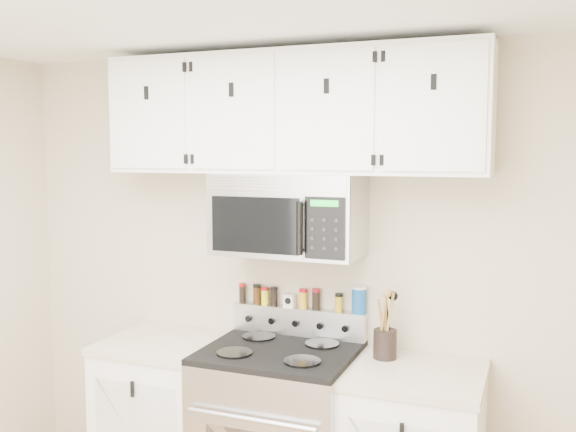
{
  "coord_description": "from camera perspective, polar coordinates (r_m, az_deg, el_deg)",
  "views": [
    {
      "loc": [
        1.2,
        -1.52,
        1.96
      ],
      "look_at": [
        0.04,
        1.45,
        1.63
      ],
      "focal_mm": 40.0,
      "sensor_mm": 36.0,
      "label": 1
    }
  ],
  "objects": [
    {
      "name": "kitchen_timer",
      "position": [
        3.56,
        0.14,
        -7.54
      ],
      "size": [
        0.06,
        0.05,
        0.07
      ],
      "primitive_type": "cube",
      "rotation": [
        0.0,
        0.0,
        -0.02
      ],
      "color": "white",
      "rests_on": "range"
    },
    {
      "name": "spice_jar_3",
      "position": [
        3.59,
        -1.27,
        -7.12
      ],
      "size": [
        0.04,
        0.04,
        0.1
      ],
      "color": "black",
      "rests_on": "range"
    },
    {
      "name": "utensil_crock",
      "position": [
        3.31,
        8.62,
        -10.98
      ],
      "size": [
        0.12,
        0.12,
        0.34
      ],
      "color": "black",
      "rests_on": "base_cabinet_right"
    },
    {
      "name": "spice_jar_5",
      "position": [
        3.5,
        2.51,
        -7.38
      ],
      "size": [
        0.05,
        0.05,
        0.11
      ],
      "color": "black",
      "rests_on": "range"
    },
    {
      "name": "spice_jar_2",
      "position": [
        3.61,
        -2.06,
        -7.1
      ],
      "size": [
        0.04,
        0.04,
        0.1
      ],
      "color": "yellow",
      "rests_on": "range"
    },
    {
      "name": "base_cabinet_left",
      "position": [
        3.83,
        -10.7,
        -17.3
      ],
      "size": [
        0.64,
        0.62,
        0.92
      ],
      "color": "white",
      "rests_on": "floor"
    },
    {
      "name": "spice_jar_1",
      "position": [
        3.63,
        -2.79,
        -6.93
      ],
      "size": [
        0.04,
        0.04,
        0.11
      ],
      "color": "#3E240F",
      "rests_on": "range"
    },
    {
      "name": "back_wall",
      "position": [
        3.55,
        1.17,
        -5.67
      ],
      "size": [
        3.5,
        0.01,
        2.5
      ],
      "primitive_type": "cube",
      "color": "#BBB08C",
      "rests_on": "floor"
    },
    {
      "name": "salt_canister",
      "position": [
        3.43,
        6.34,
        -7.44
      ],
      "size": [
        0.08,
        0.08,
        0.14
      ],
      "color": "#165198",
      "rests_on": "range"
    },
    {
      "name": "spice_jar_0",
      "position": [
        3.67,
        -4.07,
        -6.83
      ],
      "size": [
        0.04,
        0.04,
        0.11
      ],
      "color": "black",
      "rests_on": "range"
    },
    {
      "name": "microwave",
      "position": [
        3.32,
        0.06,
        0.16
      ],
      "size": [
        0.76,
        0.44,
        0.42
      ],
      "color": "#9E9EA3",
      "rests_on": "back_wall"
    },
    {
      "name": "spice_jar_6",
      "position": [
        3.47,
        4.55,
        -7.66
      ],
      "size": [
        0.04,
        0.04,
        0.1
      ],
      "color": "gold",
      "rests_on": "range"
    },
    {
      "name": "spice_jar_4",
      "position": [
        3.53,
        1.36,
        -7.34
      ],
      "size": [
        0.04,
        0.04,
        0.11
      ],
      "color": "#F0AA1C",
      "rests_on": "range"
    },
    {
      "name": "upper_cabinets",
      "position": [
        3.33,
        0.21,
        9.14
      ],
      "size": [
        2.0,
        0.35,
        0.62
      ],
      "color": "white",
      "rests_on": "back_wall"
    }
  ]
}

